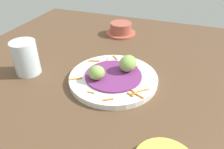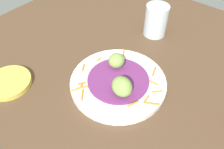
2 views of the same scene
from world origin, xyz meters
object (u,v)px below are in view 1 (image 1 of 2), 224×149
(main_plate, at_px, (113,78))
(water_glass, at_px, (26,58))
(guac_scoop_left, at_px, (128,63))
(terracotta_bowl, at_px, (121,29))
(guac_scoop_center, at_px, (97,73))

(main_plate, height_order, water_glass, water_glass)
(guac_scoop_left, distance_m, terracotta_bowl, 0.32)
(guac_scoop_left, relative_size, guac_scoop_center, 1.22)
(guac_scoop_center, xyz_separation_m, terracotta_bowl, (0.05, -0.36, -0.02))
(guac_scoop_center, bearing_deg, guac_scoop_left, -134.21)
(terracotta_bowl, bearing_deg, guac_scoop_left, 111.81)
(guac_scoop_center, xyz_separation_m, water_glass, (0.22, 0.01, 0.01))
(main_plate, height_order, guac_scoop_left, guac_scoop_left)
(terracotta_bowl, relative_size, water_glass, 1.22)
(terracotta_bowl, bearing_deg, water_glass, 65.71)
(main_plate, relative_size, guac_scoop_left, 4.59)
(main_plate, xyz_separation_m, water_glass, (0.25, 0.05, 0.04))
(main_plate, height_order, terracotta_bowl, terracotta_bowl)
(water_glass, bearing_deg, terracotta_bowl, -114.29)
(guac_scoop_center, relative_size, water_glass, 0.44)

